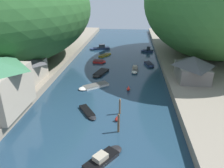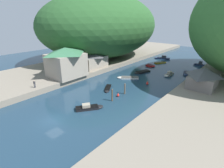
% 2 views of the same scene
% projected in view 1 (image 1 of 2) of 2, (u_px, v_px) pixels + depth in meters
% --- Properties ---
extents(water_surface, '(130.00, 130.00, 0.00)m').
position_uv_depth(water_surface, '(110.00, 79.00, 45.31)').
color(water_surface, '#1E384C').
rests_on(water_surface, ground).
extents(left_bank, '(22.00, 120.00, 1.33)m').
position_uv_depth(left_bank, '(7.00, 73.00, 47.02)').
color(left_bank, gray).
rests_on(left_bank, ground).
extents(right_bank, '(22.00, 120.00, 1.33)m').
position_uv_depth(right_bank, '(222.00, 80.00, 43.09)').
color(right_bank, gray).
rests_on(right_bank, ground).
extents(hillside_left, '(35.62, 49.87, 23.41)m').
position_uv_depth(hillside_left, '(10.00, 10.00, 49.01)').
color(hillside_left, '#285628').
rests_on(hillside_left, left_bank).
extents(hillside_right, '(33.34, 46.68, 27.03)m').
position_uv_depth(hillside_right, '(214.00, 0.00, 52.39)').
color(hillside_right, '#387033').
rests_on(hillside_right, right_bank).
extents(boathouse_shed, '(6.94, 9.14, 5.11)m').
position_uv_depth(boathouse_shed, '(22.00, 68.00, 39.88)').
color(boathouse_shed, gray).
rests_on(boathouse_shed, left_bank).
extents(right_bank_cottage, '(5.87, 7.87, 4.50)m').
position_uv_depth(right_bank_cottage, '(193.00, 68.00, 40.99)').
color(right_bank_cottage, slate).
rests_on(right_bank_cottage, right_bank).
extents(boat_moored_right, '(1.45, 4.30, 1.17)m').
position_uv_depth(boat_moored_right, '(135.00, 70.00, 49.72)').
color(boat_moored_right, silver).
rests_on(boat_moored_right, water_surface).
extents(boat_small_dinghy, '(4.30, 5.09, 1.05)m').
position_uv_depth(boat_small_dinghy, '(105.00, 157.00, 23.64)').
color(boat_small_dinghy, black).
rests_on(boat_small_dinghy, water_surface).
extents(boat_yellow_tender, '(5.87, 5.08, 0.42)m').
position_uv_depth(boat_yellow_tender, '(93.00, 86.00, 41.49)').
color(boat_yellow_tender, silver).
rests_on(boat_yellow_tender, water_surface).
extents(boat_open_rowboat, '(3.53, 4.58, 0.39)m').
position_uv_depth(boat_open_rowboat, '(88.00, 113.00, 32.53)').
color(boat_open_rowboat, black).
rests_on(boat_open_rowboat, water_surface).
extents(boat_near_quay, '(2.55, 4.46, 0.56)m').
position_uv_depth(boat_near_quay, '(150.00, 65.00, 53.46)').
color(boat_near_quay, navy).
rests_on(boat_near_quay, water_surface).
extents(boat_white_cruiser, '(3.71, 1.32, 1.63)m').
position_uv_depth(boat_white_cruiser, '(147.00, 50.00, 65.62)').
color(boat_white_cruiser, navy).
rests_on(boat_white_cruiser, water_surface).
extents(boat_far_upstream, '(3.42, 5.94, 0.46)m').
position_uv_depth(boat_far_upstream, '(100.00, 73.00, 48.01)').
color(boat_far_upstream, black).
rests_on(boat_far_upstream, water_surface).
extents(boat_far_right_bank, '(6.53, 3.68, 1.61)m').
position_uv_depth(boat_far_right_bank, '(100.00, 48.00, 68.30)').
color(boat_far_right_bank, navy).
rests_on(boat_far_right_bank, water_surface).
extents(boat_mid_channel, '(3.38, 2.22, 0.53)m').
position_uv_depth(boat_mid_channel, '(100.00, 62.00, 55.86)').
color(boat_mid_channel, red).
rests_on(boat_mid_channel, water_surface).
extents(boat_cabin_cruiser, '(3.60, 4.79, 0.42)m').
position_uv_depth(boat_cabin_cruiser, '(106.00, 55.00, 62.01)').
color(boat_cabin_cruiser, gold).
rests_on(boat_cabin_cruiser, water_surface).
extents(mooring_post_second, '(0.29, 0.29, 2.70)m').
position_uv_depth(mooring_post_second, '(119.00, 123.00, 27.93)').
color(mooring_post_second, brown).
rests_on(mooring_post_second, water_surface).
extents(mooring_post_middle, '(0.30, 0.30, 2.52)m').
position_uv_depth(mooring_post_middle, '(120.00, 106.00, 32.13)').
color(mooring_post_middle, brown).
rests_on(mooring_post_middle, water_surface).
extents(channel_buoy_near, '(0.58, 0.58, 0.87)m').
position_uv_depth(channel_buoy_near, '(117.00, 119.00, 30.64)').
color(channel_buoy_near, red).
rests_on(channel_buoy_near, water_surface).
extents(channel_buoy_far, '(0.64, 0.64, 0.95)m').
position_uv_depth(channel_buoy_far, '(128.00, 89.00, 40.06)').
color(channel_buoy_far, red).
rests_on(channel_buoy_far, water_surface).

